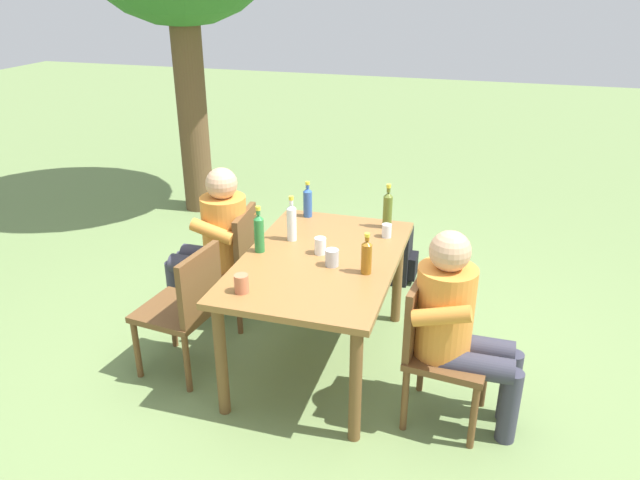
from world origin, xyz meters
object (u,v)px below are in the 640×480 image
bottle_blue (308,202)px  cup_terracotta (241,284)px  person_in_white_shirt (458,322)px  person_in_plaid_shirt (215,237)px  bottle_amber (367,256)px  bottle_olive (388,209)px  backpack_by_far_side (400,256)px  dining_table (320,272)px  chair_near_left (436,343)px  chair_far_right (231,260)px  cup_white (320,246)px  bottle_green (259,232)px  bottle_clear (292,221)px  cup_steel (332,258)px  backpack_by_near_side (354,255)px  cup_glass (387,231)px  chair_far_left (186,305)px

bottle_blue → cup_terracotta: size_ratio=2.51×
person_in_white_shirt → person_in_plaid_shirt: bearing=69.4°
bottle_amber → bottle_olive: bottle_olive is taller
backpack_by_far_side → dining_table: bearing=166.9°
bottle_olive → backpack_by_far_side: bearing=0.1°
person_in_plaid_shirt → bottle_blue: person_in_plaid_shirt is taller
person_in_plaid_shirt → chair_near_left: bearing=-111.5°
dining_table → chair_near_left: size_ratio=1.69×
chair_far_right → cup_white: bearing=-110.3°
cup_terracotta → bottle_blue: bearing=-0.3°
bottle_green → bottle_clear: size_ratio=1.00×
person_in_white_shirt → chair_near_left: bearing=85.5°
person_in_plaid_shirt → cup_steel: person_in_plaid_shirt is taller
bottle_clear → backpack_by_far_side: size_ratio=0.69×
cup_white → backpack_by_near_side: size_ratio=0.25×
chair_near_left → dining_table: bearing=67.4°
person_in_plaid_shirt → cup_steel: bearing=-112.9°
dining_table → cup_glass: cup_glass is taller
bottle_amber → cup_glass: 0.56m
bottle_olive → cup_terracotta: size_ratio=2.99×
bottle_amber → bottle_clear: (0.33, 0.58, 0.02)m
bottle_olive → backpack_by_near_side: bottle_olive is taller
bottle_clear → bottle_olive: bearing=-55.2°
chair_far_left → dining_table: bearing=-66.3°
bottle_green → cup_glass: size_ratio=3.36×
bottle_clear → bottle_green: bearing=149.0°
chair_far_left → person_in_plaid_shirt: person_in_plaid_shirt is taller
bottle_olive → bottle_clear: (-0.39, 0.56, -0.00)m
bottle_clear → cup_steel: bearing=-129.4°
person_in_white_shirt → bottle_clear: 1.28m
bottle_olive → cup_steel: (-0.68, 0.21, -0.08)m
bottle_clear → bottle_blue: bearing=3.6°
bottle_blue → bottle_clear: bottle_clear is taller
chair_far_left → cup_terracotta: 0.62m
chair_far_left → bottle_amber: bottle_amber is taller
bottle_green → backpack_by_near_side: 1.49m
dining_table → person_in_white_shirt: (-0.33, -0.88, -0.01)m
bottle_olive → bottle_blue: bearing=86.2°
dining_table → bottle_green: bottle_green is taller
cup_steel → bottle_amber: bearing=-99.7°
chair_far_right → cup_terracotta: bearing=-151.3°
bottle_olive → cup_terracotta: bearing=152.5°
person_in_white_shirt → bottle_olive: (0.93, 0.58, 0.25)m
bottle_blue → bottle_green: bottle_green is taller
dining_table → cup_white: (0.06, 0.02, 0.15)m
chair_far_left → bottle_olive: 1.49m
person_in_plaid_shirt → cup_terracotta: 1.07m
cup_glass → backpack_by_near_side: 1.11m
cup_glass → backpack_by_far_side: bearing=2.0°
chair_far_left → backpack_by_near_side: chair_far_left is taller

